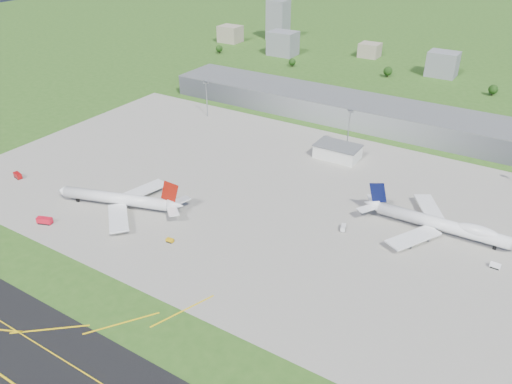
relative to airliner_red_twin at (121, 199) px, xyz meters
The scene contains 22 objects.
ground 173.21m from the airliner_red_twin, 70.01° to the left, with size 1400.00×1400.00×0.00m, color #2D561B.
apron 87.12m from the airliner_red_twin, 37.30° to the left, with size 360.00×190.00×0.08m, color gray.
terminal 187.32m from the airliner_red_twin, 71.58° to the left, with size 300.00×42.00×15.00m, color gray.
ops_building 132.25m from the airliner_red_twin, 58.45° to the left, with size 26.00×16.00×8.00m, color silver.
mast_west 134.66m from the airliner_red_twin, 107.72° to the left, with size 3.50×2.00×25.90m.
mast_center 145.79m from the airliner_red_twin, 61.55° to the left, with size 3.50×2.00×25.90m.
airliner_red_twin is the anchor object (origin of this frame).
airliner_blue_quad 156.41m from the airliner_red_twin, 23.28° to the left, with size 72.41×56.89×18.94m.
fire_truck 37.10m from the airliner_red_twin, 124.85° to the right, with size 7.90×5.17×3.31m.
crash_tender 74.21m from the airliner_red_twin, behind, with size 6.39×3.79×3.14m.
tug_yellow 41.99m from the airliner_red_twin, 14.20° to the right, with size 3.65×2.35×1.75m.
van_white_near 111.79m from the airliner_red_twin, 21.40° to the left, with size 3.40×5.25×2.48m.
van_white_far 176.99m from the airliner_red_twin, 15.75° to the left, with size 4.37×2.19×2.27m.
bldg_far_w 369.55m from the airliner_red_twin, 115.80° to the left, with size 24.00×20.00×18.00m, color gray.
bldg_w 323.05m from the airliner_red_twin, 104.49° to the left, with size 28.00×22.00×24.00m, color slate.
bldg_cw 352.71m from the airliner_red_twin, 90.13° to the left, with size 20.00×18.00×14.00m, color gray.
bldg_c 332.33m from the airliner_red_twin, 76.21° to the left, with size 26.00×20.00×22.00m, color slate.
bldg_tall_w 392.16m from the airliner_red_twin, 107.96° to the left, with size 22.00×20.00×44.00m, color slate.
tree_far_w 315.83m from the airliner_red_twin, 116.48° to the left, with size 7.20×7.20×8.80m.
tree_w 282.31m from the airliner_red_twin, 100.37° to the left, with size 6.75×6.75×8.25m.
tree_c 295.32m from the airliner_red_twin, 82.37° to the left, with size 8.10×8.10×9.90m.
tree_e 315.38m from the airliner_red_twin, 65.82° to the left, with size 7.65×7.65×9.35m.
Camera 1 is at (113.69, -161.30, 132.75)m, focal length 35.00 mm.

